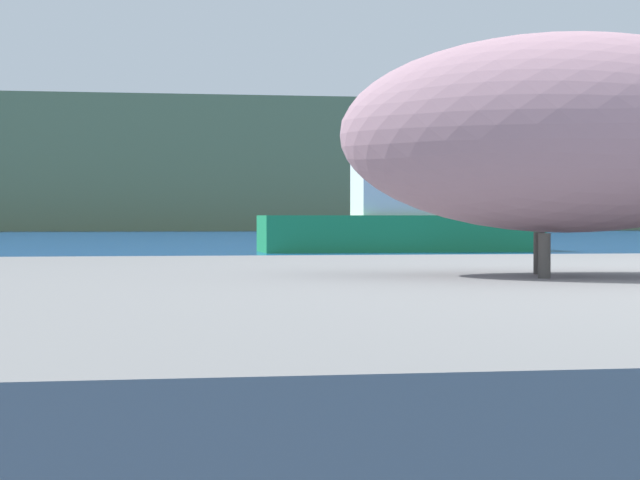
{
  "coord_description": "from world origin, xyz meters",
  "views": [
    {
      "loc": [
        -1.96,
        -2.29,
        0.93
      ],
      "look_at": [
        0.33,
        12.77,
        0.61
      ],
      "focal_mm": 60.79,
      "sensor_mm": 36.0,
      "label": 1
    }
  ],
  "objects": [
    {
      "name": "hillside_backdrop",
      "position": [
        0.0,
        77.29,
        4.58
      ],
      "size": [
        140.0,
        13.83,
        9.15
      ],
      "primitive_type": "cube",
      "color": "#6B7A51",
      "rests_on": "ground"
    },
    {
      "name": "pier_dock",
      "position": [
        -0.95,
        0.29,
        0.39
      ],
      "size": [
        3.9,
        3.16,
        0.79
      ],
      "primitive_type": "cube",
      "color": "slate",
      "rests_on": "ground"
    },
    {
      "name": "pelican",
      "position": [
        -0.94,
        0.29,
        1.15
      ],
      "size": [
        1.44,
        0.85,
        0.91
      ],
      "rotation": [
        0.0,
        0.0,
        -0.29
      ],
      "color": "gray",
      "rests_on": "pier_dock"
    },
    {
      "name": "fishing_boat_green",
      "position": [
        4.6,
        26.5,
        0.85
      ],
      "size": [
        7.66,
        2.31,
        4.53
      ],
      "rotation": [
        0.0,
        0.0,
        0.03
      ],
      "color": "#1E8C4C",
      "rests_on": "ground"
    }
  ]
}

